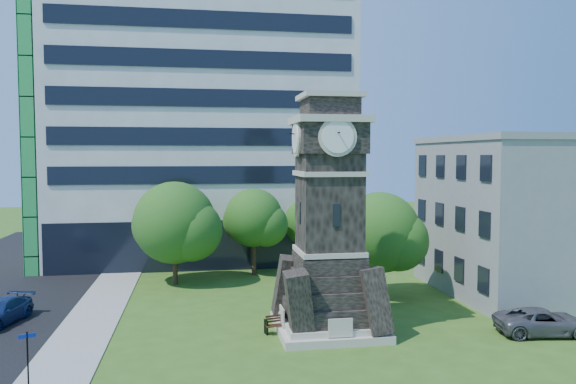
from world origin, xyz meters
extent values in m
plane|color=#335719|center=(0.00, 0.00, 0.00)|extent=(160.00, 160.00, 0.00)
cube|color=gray|center=(-9.50, 5.00, 0.03)|extent=(3.00, 70.00, 0.06)
cube|color=#B3AC9C|center=(3.00, 2.00, 0.20)|extent=(5.40, 5.40, 0.40)
cube|color=#B3AC9C|center=(3.00, 2.00, 0.55)|extent=(4.80, 4.80, 0.30)
cube|color=black|center=(3.00, 2.00, 7.20)|extent=(3.00, 3.00, 6.40)
cube|color=#B3AC9C|center=(3.00, 2.00, 4.20)|extent=(3.25, 3.25, 0.25)
cube|color=#B3AC9C|center=(3.00, 2.00, 8.20)|extent=(3.25, 3.25, 0.25)
cube|color=black|center=(3.00, 0.48, 6.20)|extent=(0.35, 0.08, 1.10)
cube|color=black|center=(3.00, 2.00, 10.00)|extent=(3.30, 3.30, 1.60)
cube|color=#B3AC9C|center=(3.00, 2.00, 10.90)|extent=(3.70, 3.70, 0.35)
cylinder|color=white|center=(3.00, 0.23, 10.00)|extent=(1.56, 0.06, 1.56)
cylinder|color=white|center=(1.23, 2.00, 10.00)|extent=(0.06, 1.56, 1.56)
cube|color=black|center=(3.00, 2.00, 11.50)|extent=(2.60, 2.60, 0.90)
cube|color=#B3AC9C|center=(3.00, 2.00, 12.10)|extent=(3.00, 3.00, 0.25)
cube|color=white|center=(-3.00, 26.00, 14.00)|extent=(25.00, 15.00, 28.00)
cube|color=black|center=(-3.00, 18.80, 2.00)|extent=(24.50, 0.80, 4.00)
cube|color=gray|center=(20.00, 8.00, 5.00)|extent=(15.00, 12.00, 10.00)
cube|color=gray|center=(20.00, 8.00, 10.20)|extent=(15.20, 12.20, 0.40)
imported|color=#525258|center=(13.66, -0.39, 0.67)|extent=(5.05, 2.85, 1.33)
cube|color=black|center=(-0.28, 1.95, 0.37)|extent=(0.06, 0.47, 0.73)
cube|color=black|center=(1.50, 1.95, 0.37)|extent=(0.06, 0.47, 0.73)
cube|color=black|center=(0.61, 1.95, 0.47)|extent=(1.88, 0.50, 0.04)
cube|color=black|center=(0.61, 2.18, 0.76)|extent=(1.88, 0.04, 0.42)
cylinder|color=black|center=(-9.98, -4.23, 1.29)|extent=(0.06, 0.06, 2.57)
cube|color=navy|center=(-9.98, -4.23, 2.42)|extent=(0.62, 0.04, 0.15)
cylinder|color=#332114|center=(-5.26, 14.12, 1.28)|extent=(0.35, 0.35, 2.56)
sphere|color=#255419|center=(-5.26, 14.12, 4.40)|extent=(5.80, 5.80, 5.80)
sphere|color=#255419|center=(-4.09, 13.54, 3.90)|extent=(4.35, 4.35, 4.35)
sphere|color=#255419|center=(-6.27, 14.84, 4.12)|extent=(4.06, 4.06, 4.06)
cylinder|color=#332114|center=(0.58, 16.37, 1.28)|extent=(0.33, 0.33, 2.56)
sphere|color=#1D591A|center=(0.58, 16.37, 4.40)|extent=(4.45, 4.45, 4.45)
sphere|color=#1D591A|center=(1.47, 15.93, 3.90)|extent=(3.34, 3.34, 3.34)
sphere|color=#1D591A|center=(-0.20, 16.93, 4.12)|extent=(3.12, 3.12, 3.12)
cylinder|color=#332114|center=(5.16, 19.16, 1.07)|extent=(0.32, 0.32, 2.15)
sphere|color=#245B1B|center=(5.16, 19.16, 3.70)|extent=(4.14, 4.14, 4.14)
sphere|color=#245B1B|center=(5.99, 18.75, 3.28)|extent=(3.10, 3.10, 3.10)
sphere|color=#245B1B|center=(4.44, 19.68, 3.46)|extent=(2.89, 2.89, 2.89)
cylinder|color=#332114|center=(7.80, 8.10, 1.23)|extent=(0.34, 0.34, 2.46)
sphere|color=#1F5018|center=(7.80, 8.10, 4.23)|extent=(5.17, 5.17, 5.17)
sphere|color=#1F5018|center=(8.83, 7.59, 3.75)|extent=(3.87, 3.87, 3.87)
sphere|color=#1F5018|center=(6.89, 8.75, 3.96)|extent=(3.62, 3.62, 3.62)
camera|label=1|loc=(-3.72, -25.95, 9.09)|focal=35.00mm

